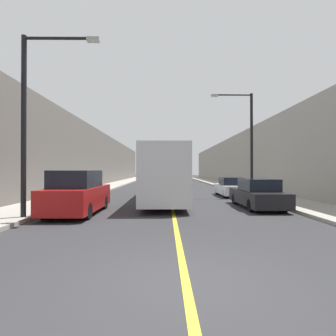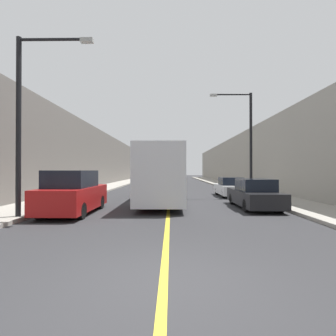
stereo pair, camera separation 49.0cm
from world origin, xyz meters
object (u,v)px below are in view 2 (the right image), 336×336
bus (163,174)px  street_lamp_left (26,112)px  parked_suv_left (73,194)px  car_right_near (254,195)px  street_lamp_right (247,136)px  car_right_mid (230,188)px

bus → street_lamp_left: size_ratio=1.70×
bus → parked_suv_left: 6.75m
bus → car_right_near: bearing=-36.0°
car_right_near → street_lamp_right: 6.65m
car_right_mid → street_lamp_left: (-10.26, -9.62, 3.66)m
parked_suv_left → street_lamp_right: bearing=35.7°
parked_suv_left → bus: bearing=54.0°
street_lamp_left → car_right_mid: bearing=43.1°
parked_suv_left → street_lamp_left: size_ratio=0.64×
street_lamp_left → street_lamp_right: (11.30, 8.78, 0.16)m
street_lamp_right → bus: bearing=-163.8°
parked_suv_left → street_lamp_right: (10.02, 7.19, 3.57)m
bus → car_right_mid: 5.78m
car_right_near → bus: bearing=144.0°
bus → street_lamp_right: street_lamp_right is taller
parked_suv_left → car_right_mid: size_ratio=1.09×
street_lamp_right → parked_suv_left: bearing=-144.3°
bus → street_lamp_left: bearing=-126.7°
car_right_near → car_right_mid: car_right_near is taller
parked_suv_left → car_right_near: parked_suv_left is taller
car_right_near → street_lamp_right: (1.17, 5.34, 3.79)m
parked_suv_left → car_right_near: bearing=11.8°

